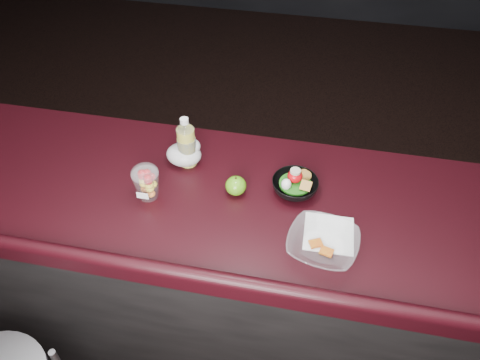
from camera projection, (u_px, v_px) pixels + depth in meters
The scene contains 9 objects.
room_shell at pixel (202, 10), 0.86m from camera, with size 8.00×8.00×8.00m.
counter at pixel (237, 280), 1.99m from camera, with size 4.06×0.71×1.02m.
lemonade_bottle at pixel (187, 145), 1.71m from camera, with size 0.07×0.07×0.21m.
fruit_cup at pixel (146, 182), 1.60m from camera, with size 0.10×0.10×0.14m.
green_apple at pixel (236, 186), 1.63m from camera, with size 0.07×0.07×0.08m.
plastic_bag at pixel (185, 153), 1.74m from camera, with size 0.13×0.11×0.10m.
snack_bowl at pixel (295, 185), 1.64m from camera, with size 0.20×0.20×0.09m.
takeout_bowl at pixel (323, 244), 1.46m from camera, with size 0.26×0.26×0.05m.
paper_napkin at pixel (329, 233), 1.52m from camera, with size 0.16×0.16×0.00m, color white.
Camera 1 is at (0.23, -0.81, 2.21)m, focal length 35.00 mm.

